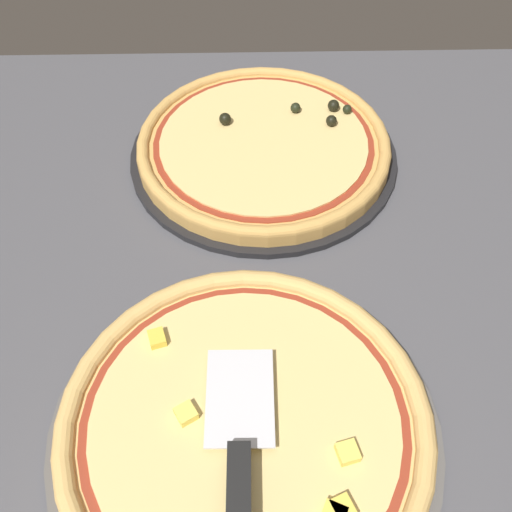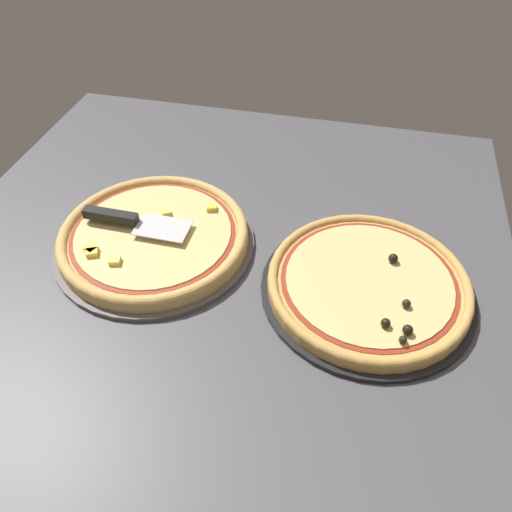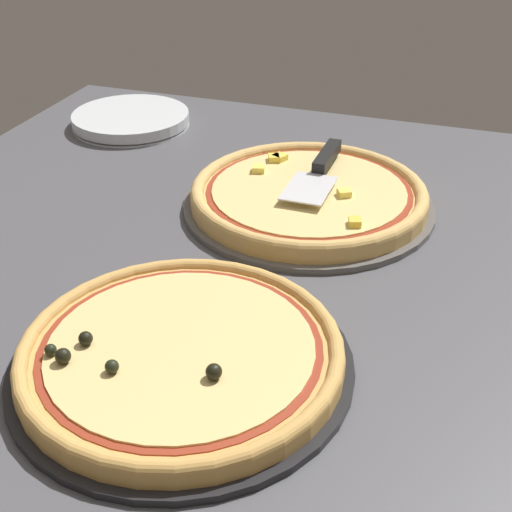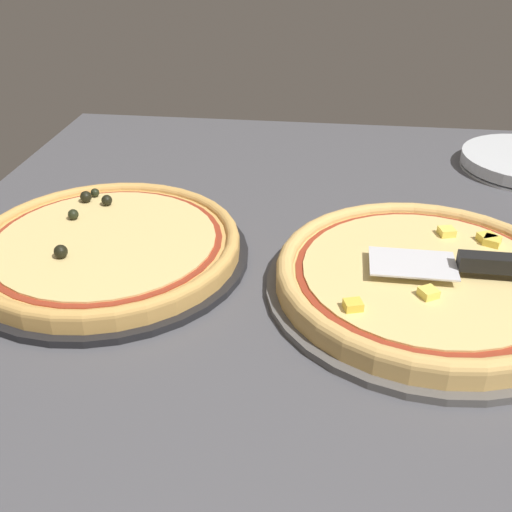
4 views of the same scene
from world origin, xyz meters
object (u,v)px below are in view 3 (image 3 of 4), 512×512
Objects in this scene: pizza_back at (181,351)px; plate_stack at (131,120)px; serving_spatula at (322,164)px; pizza_front at (309,194)px.

pizza_back is 78.75cm from plate_stack.
plate_stack is (41.29, -67.05, -1.09)cm from pizza_back.
serving_spatula is at bearing 158.65° from plate_stack.
pizza_front is 1.03× the size of pizza_back.
pizza_back is (3.21, 43.25, -0.15)cm from pizza_front.
serving_spatula is at bearing -94.37° from pizza_back.
serving_spatula is at bearing -95.26° from pizza_front.
pizza_front is 50.48cm from plate_stack.
pizza_front is 43.37cm from pizza_back.
plate_stack is at bearing -21.35° from serving_spatula.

